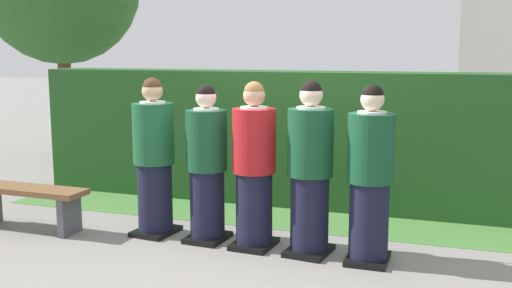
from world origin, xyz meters
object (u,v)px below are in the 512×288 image
at_px(student_front_row_4, 370,179).
at_px(student_front_row_3, 310,173).
at_px(student_front_row_1, 207,167).
at_px(student_in_red_blazer, 254,170).
at_px(wooden_bench, 27,198).
at_px(student_front_row_0, 154,161).

bearing_deg(student_front_row_4, student_front_row_3, 175.82).
bearing_deg(student_front_row_1, student_in_red_blazer, -4.63).
height_order(student_front_row_3, wooden_bench, student_front_row_3).
xyz_separation_m(student_front_row_4, wooden_bench, (-3.71, -0.19, -0.44)).
height_order(student_front_row_1, wooden_bench, student_front_row_1).
bearing_deg(student_front_row_3, student_in_red_blazer, 178.51).
relative_size(student_front_row_1, student_front_row_4, 0.98).
height_order(student_in_red_blazer, student_front_row_4, student_in_red_blazer).
distance_m(student_front_row_0, wooden_bench, 1.51).
distance_m(student_front_row_1, wooden_bench, 2.09).
relative_size(student_front_row_1, student_in_red_blazer, 0.97).
bearing_deg(wooden_bench, student_front_row_1, 8.26).
distance_m(student_in_red_blazer, student_front_row_3, 0.57).
height_order(student_front_row_3, student_front_row_4, student_front_row_3).
bearing_deg(student_front_row_0, student_in_red_blazer, -3.33).
distance_m(student_front_row_1, student_front_row_4, 1.68).
height_order(student_in_red_blazer, wooden_bench, student_in_red_blazer).
distance_m(student_front_row_1, student_in_red_blazer, 0.53).
xyz_separation_m(student_front_row_0, student_front_row_3, (1.72, -0.08, 0.00)).
xyz_separation_m(student_front_row_0, student_in_red_blazer, (1.15, -0.07, -0.01)).
bearing_deg(student_in_red_blazer, student_front_row_3, -1.49).
xyz_separation_m(student_front_row_0, student_front_row_4, (2.30, -0.12, -0.01)).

